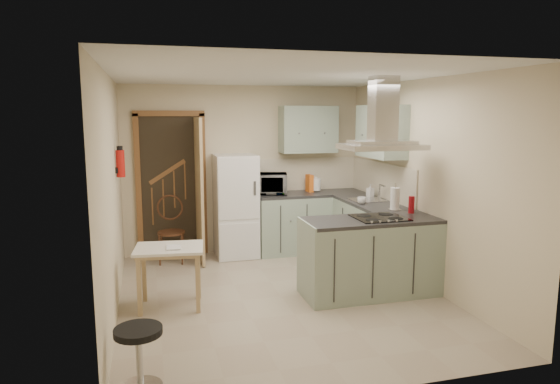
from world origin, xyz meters
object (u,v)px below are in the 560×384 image
object	(u,v)px
extractor_hood	(382,147)
bentwood_chair	(171,233)
microwave	(268,184)
peninsula	(371,257)
stool	(139,358)
drop_leaf_table	(170,277)
fridge	(236,206)

from	to	relation	value
extractor_hood	bentwood_chair	bearing A→B (deg)	140.08
microwave	extractor_hood	bearing A→B (deg)	-54.04
bentwood_chair	microwave	distance (m)	1.58
peninsula	bentwood_chair	world-z (taller)	peninsula
extractor_hood	stool	distance (m)	3.37
extractor_hood	drop_leaf_table	world-z (taller)	extractor_hood
bentwood_chair	peninsula	bearing A→B (deg)	-33.38
fridge	extractor_hood	world-z (taller)	extractor_hood
peninsula	bentwood_chair	size ratio (longest dim) A/B	1.81
drop_leaf_table	stool	distance (m)	1.63
drop_leaf_table	bentwood_chair	world-z (taller)	bentwood_chair
peninsula	microwave	world-z (taller)	microwave
extractor_hood	bentwood_chair	world-z (taller)	extractor_hood
stool	drop_leaf_table	bearing A→B (deg)	78.92
stool	bentwood_chair	bearing A→B (deg)	82.78
peninsula	microwave	xyz separation A→B (m)	(-0.72, 2.03, 0.60)
extractor_hood	stool	world-z (taller)	extractor_hood
peninsula	microwave	distance (m)	2.23
fridge	microwave	bearing A→B (deg)	5.29
extractor_hood	stool	bearing A→B (deg)	-152.49
drop_leaf_table	extractor_hood	bearing A→B (deg)	1.95
stool	extractor_hood	bearing A→B (deg)	27.51
extractor_hood	stool	size ratio (longest dim) A/B	1.83
peninsula	extractor_hood	size ratio (longest dim) A/B	1.72
extractor_hood	microwave	world-z (taller)	extractor_hood
drop_leaf_table	fridge	bearing A→B (deg)	66.40
extractor_hood	drop_leaf_table	bearing A→B (deg)	175.10
fridge	drop_leaf_table	size ratio (longest dim) A/B	2.09
bentwood_chair	stool	size ratio (longest dim) A/B	1.74
fridge	bentwood_chair	distance (m)	1.00
stool	microwave	bearing A→B (deg)	61.48
extractor_hood	drop_leaf_table	size ratio (longest dim) A/B	1.25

